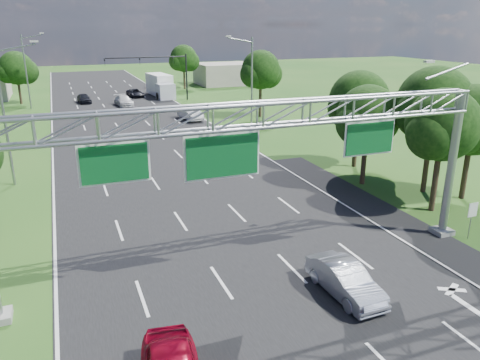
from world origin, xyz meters
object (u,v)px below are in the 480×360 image
silver_sedan (345,280)px  traffic_signal (163,67)px  regulatory_sign (472,213)px  box_truck (161,86)px  sign_gantry (262,129)px

silver_sedan → traffic_signal: bearing=83.2°
regulatory_sign → traffic_signal: size_ratio=0.17×
silver_sedan → box_truck: (5.11, 61.75, 0.96)m
regulatory_sign → sign_gantry: bearing=175.2°
regulatory_sign → box_truck: 59.58m
regulatory_sign → box_truck: bearing=94.2°
regulatory_sign → traffic_signal: bearing=95.2°
regulatory_sign → traffic_signal: traffic_signal is taller
traffic_signal → sign_gantry: bearing=-97.7°
regulatory_sign → traffic_signal: 54.37m
regulatory_sign → box_truck: size_ratio=0.22×
sign_gantry → box_truck: bearing=82.5°
sign_gantry → silver_sedan: bearing=-52.6°
regulatory_sign → silver_sedan: bearing=-166.2°
sign_gantry → box_truck: (7.67, 58.40, -5.22)m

